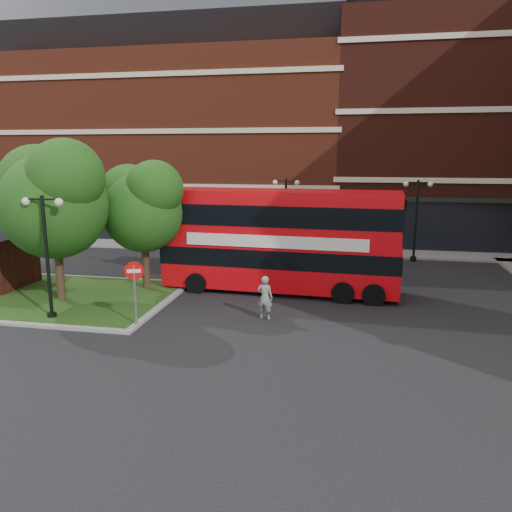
% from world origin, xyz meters
% --- Properties ---
extents(ground, '(120.00, 120.00, 0.00)m').
position_xyz_m(ground, '(0.00, 0.00, 0.00)').
color(ground, black).
rests_on(ground, ground).
extents(pavement_far, '(44.00, 3.00, 0.12)m').
position_xyz_m(pavement_far, '(0.00, 16.50, 0.06)').
color(pavement_far, slate).
rests_on(pavement_far, ground).
extents(terrace_far_left, '(26.00, 12.00, 14.00)m').
position_xyz_m(terrace_far_left, '(-8.00, 24.00, 7.00)').
color(terrace_far_left, maroon).
rests_on(terrace_far_left, ground).
extents(terrace_far_right, '(18.00, 12.00, 16.00)m').
position_xyz_m(terrace_far_right, '(14.00, 24.00, 8.00)').
color(terrace_far_right, '#471911').
rests_on(terrace_far_right, ground).
extents(traffic_island, '(12.60, 7.60, 0.15)m').
position_xyz_m(traffic_island, '(-8.00, 3.00, 0.07)').
color(traffic_island, gray).
rests_on(traffic_island, ground).
extents(tree_island_west, '(5.40, 4.71, 7.21)m').
position_xyz_m(tree_island_west, '(-6.60, 2.58, 4.79)').
color(tree_island_west, '#2D2116').
rests_on(tree_island_west, ground).
extents(tree_island_east, '(4.46, 3.90, 6.29)m').
position_xyz_m(tree_island_east, '(-3.58, 5.06, 4.24)').
color(tree_island_east, '#2D2116').
rests_on(tree_island_east, ground).
extents(lamp_island, '(1.72, 0.36, 5.00)m').
position_xyz_m(lamp_island, '(-5.50, 0.20, 2.83)').
color(lamp_island, black).
rests_on(lamp_island, ground).
extents(lamp_far_left, '(1.72, 0.36, 5.00)m').
position_xyz_m(lamp_far_left, '(2.00, 14.50, 2.83)').
color(lamp_far_left, black).
rests_on(lamp_far_left, ground).
extents(lamp_far_right, '(1.72, 0.36, 5.00)m').
position_xyz_m(lamp_far_right, '(10.00, 14.50, 2.83)').
color(lamp_far_right, black).
rests_on(lamp_far_right, ground).
extents(bus, '(11.33, 3.13, 4.28)m').
position_xyz_m(bus, '(2.84, 6.20, 2.81)').
color(bus, red).
rests_on(bus, ground).
extents(woman, '(0.71, 0.52, 1.78)m').
position_xyz_m(woman, '(2.86, 2.00, 0.89)').
color(woman, gray).
rests_on(woman, ground).
extents(car_silver, '(3.91, 1.63, 1.32)m').
position_xyz_m(car_silver, '(0.95, 14.50, 0.66)').
color(car_silver, '#B3B6BB').
rests_on(car_silver, ground).
extents(car_white, '(4.52, 1.64, 1.48)m').
position_xyz_m(car_white, '(5.13, 14.50, 0.74)').
color(car_white, silver).
rests_on(car_white, ground).
extents(no_entry_sign, '(0.69, 0.30, 2.60)m').
position_xyz_m(no_entry_sign, '(-1.80, 0.03, 1.85)').
color(no_entry_sign, slate).
rests_on(no_entry_sign, ground).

